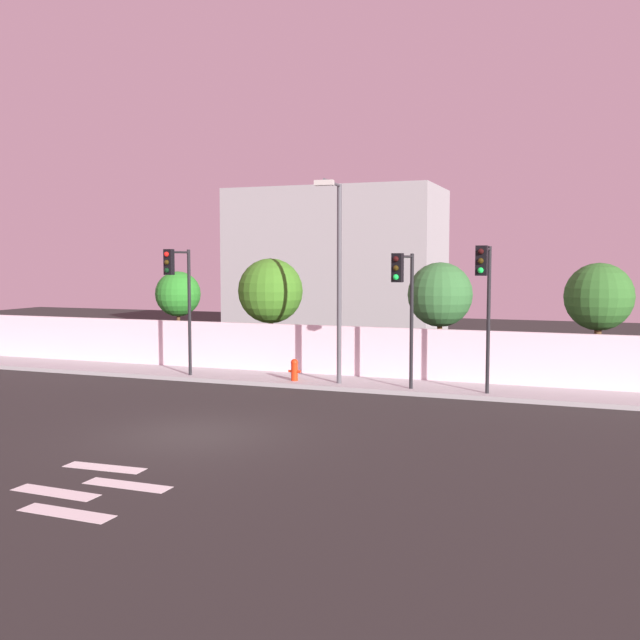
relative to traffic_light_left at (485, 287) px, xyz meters
name	(u,v)px	position (x,y,z in m)	size (l,w,h in m)	color
ground_plane	(194,434)	(-6.12, -6.97, -3.52)	(80.00, 80.00, 0.00)	#272523
sidewalk	(312,381)	(-6.12, 1.23, -3.45)	(36.00, 2.40, 0.15)	#9F9F9F
perimeter_wall	(325,350)	(-6.12, 2.52, -2.47)	(36.00, 0.18, 1.80)	silver
crosswalk_marking	(90,488)	(-5.75, -11.50, -3.52)	(2.98, 3.05, 0.01)	silver
traffic_light_left	(485,287)	(0.00, 0.00, 0.00)	(0.36, 1.31, 4.63)	black
traffic_light_center	(178,284)	(-10.77, 0.00, -0.03)	(0.43, 1.30, 4.58)	black
traffic_light_right	(404,291)	(-2.52, -0.04, -0.15)	(0.45, 1.37, 4.41)	black
street_lamp_curbside	(337,266)	(-4.94, 0.48, 0.64)	(0.62, 2.14, 6.74)	#4C4C51
fire_hydrant	(294,369)	(-6.59, 0.72, -2.97)	(0.44, 0.26, 0.76)	red
roadside_tree_leftmost	(178,294)	(-13.10, 3.79, -0.58)	(1.88, 1.88, 3.89)	brown
roadside_tree_midleft	(271,291)	(-8.88, 3.79, -0.40)	(2.57, 2.57, 4.43)	brown
roadside_tree_midright	(440,295)	(-2.12, 3.79, -0.44)	(2.36, 2.36, 4.28)	brown
roadside_tree_rightmost	(599,297)	(3.29, 3.79, -0.43)	(2.30, 2.30, 4.26)	brown
low_building_distant	(337,264)	(-10.53, 16.52, 0.64)	(11.58, 6.00, 8.32)	#9D9D9D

